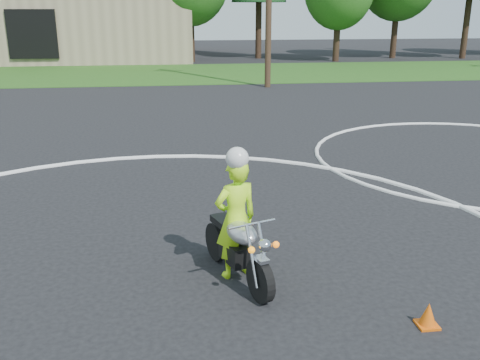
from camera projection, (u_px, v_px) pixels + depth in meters
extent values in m
cube|color=#1E4714|center=(162.00, 74.00, 30.31)|extent=(120.00, 10.00, 0.02)
torus|color=silver|center=(146.00, 268.00, 7.66)|extent=(12.12, 12.12, 0.12)
torus|color=silver|center=(477.00, 157.00, 13.36)|extent=(8.10, 8.10, 0.10)
cylinder|color=black|center=(260.00, 281.00, 6.72)|extent=(0.30, 0.57, 0.57)
cylinder|color=black|center=(217.00, 242.00, 7.85)|extent=(0.30, 0.57, 0.57)
cube|color=black|center=(235.00, 252.00, 7.30)|extent=(0.42, 0.58, 0.28)
ellipsoid|color=silver|center=(242.00, 233.00, 7.02)|extent=(0.52, 0.69, 0.27)
cube|color=black|center=(226.00, 223.00, 7.44)|extent=(0.42, 0.62, 0.09)
cylinder|color=white|center=(252.00, 256.00, 6.65)|extent=(0.15, 0.34, 0.76)
cylinder|color=silver|center=(264.00, 253.00, 6.72)|extent=(0.15, 0.34, 0.76)
cube|color=silver|center=(261.00, 259.00, 6.61)|extent=(0.19, 0.24, 0.05)
cylinder|color=white|center=(252.00, 224.00, 6.71)|extent=(0.64, 0.25, 0.03)
sphere|color=silver|center=(265.00, 246.00, 6.48)|extent=(0.17, 0.17, 0.17)
sphere|color=orange|center=(252.00, 250.00, 6.43)|extent=(0.09, 0.09, 0.09)
sphere|color=orange|center=(276.00, 245.00, 6.58)|extent=(0.09, 0.09, 0.09)
cylinder|color=silver|center=(233.00, 246.00, 7.71)|extent=(0.33, 0.74, 0.08)
imported|color=#B6FF1A|center=(236.00, 219.00, 7.21)|extent=(0.71, 0.58, 1.68)
sphere|color=silver|center=(237.00, 158.00, 6.91)|extent=(0.30, 0.30, 0.30)
cone|color=#DE580B|center=(428.00, 315.00, 6.22)|extent=(0.22, 0.22, 0.30)
cube|color=#DE580B|center=(427.00, 325.00, 6.26)|extent=(0.24, 0.24, 0.03)
cube|color=black|center=(32.00, 34.00, 33.34)|extent=(3.00, 0.16, 3.00)
cylinder|color=#382619|center=(191.00, 38.00, 36.67)|extent=(0.44, 0.44, 3.24)
cylinder|color=#382619|center=(258.00, 31.00, 39.06)|extent=(0.44, 0.44, 3.96)
cylinder|color=#382619|center=(337.00, 40.00, 37.00)|extent=(0.44, 0.44, 2.88)
cylinder|color=#382619|center=(394.00, 33.00, 39.39)|extent=(0.44, 0.44, 3.60)
cylinder|color=#382619|center=(466.00, 28.00, 38.95)|extent=(0.44, 0.44, 4.32)
cylinder|color=#382619|center=(133.00, 40.00, 37.18)|extent=(0.44, 0.44, 2.88)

